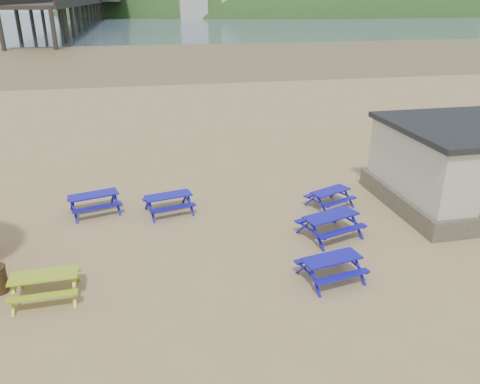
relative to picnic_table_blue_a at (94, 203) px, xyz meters
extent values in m
plane|color=tan|center=(4.08, -3.03, -0.37)|extent=(400.00, 400.00, 0.00)
plane|color=brown|center=(4.08, 51.97, -0.36)|extent=(400.00, 400.00, 0.00)
plane|color=#4A5C6A|center=(4.08, 166.97, -0.36)|extent=(400.00, 400.00, 0.00)
cube|color=#1416A9|center=(0.00, 0.00, 0.34)|extent=(1.86, 1.11, 0.05)
cube|color=#1416A9|center=(-0.15, 0.56, 0.07)|extent=(1.75, 0.69, 0.05)
cube|color=#1416A9|center=(0.15, -0.56, 0.07)|extent=(1.75, 0.69, 0.05)
cube|color=#1416A9|center=(2.69, -0.57, 0.31)|extent=(1.78, 1.00, 0.05)
cube|color=#1416A9|center=(2.57, -0.02, 0.05)|extent=(1.69, 0.59, 0.05)
cube|color=#1416A9|center=(2.81, -1.11, 0.05)|extent=(1.69, 0.59, 0.05)
cube|color=#1416A9|center=(8.72, -1.27, 0.27)|extent=(1.69, 1.17, 0.04)
cube|color=#1416A9|center=(8.52, -0.79, 0.03)|extent=(1.54, 0.81, 0.04)
cube|color=#1416A9|center=(8.93, -1.76, 0.03)|extent=(1.54, 0.81, 0.04)
cube|color=#1416A9|center=(6.85, -6.00, 0.31)|extent=(1.76, 0.95, 0.05)
cube|color=#1416A9|center=(6.75, -5.45, 0.05)|extent=(1.68, 0.54, 0.05)
cube|color=#1416A9|center=(6.96, -6.54, 0.05)|extent=(1.68, 0.54, 0.05)
cube|color=#1416A9|center=(7.82, -3.55, 0.39)|extent=(2.00, 1.25, 0.05)
cube|color=#1416A9|center=(7.63, -2.95, 0.10)|extent=(1.86, 0.81, 0.05)
cube|color=#1416A9|center=(8.00, -4.14, 0.10)|extent=(1.86, 0.81, 0.05)
cube|color=#AEC70F|center=(-0.85, -5.28, 0.33)|extent=(1.73, 0.72, 0.05)
cube|color=#AEC70F|center=(-0.87, -4.71, 0.06)|extent=(1.72, 0.30, 0.05)
cube|color=#AEC70F|center=(-0.83, -5.85, 0.06)|extent=(1.72, 0.30, 0.05)
cube|color=#665B4C|center=(14.58, -2.03, -0.02)|extent=(7.40, 5.40, 0.70)
cube|color=black|center=(-13.92, 171.97, 5.63)|extent=(9.00, 220.00, 0.60)
ellipsoid|color=#2D4C1E|center=(94.08, 226.97, -10.37)|extent=(264.00, 144.00, 108.00)
camera|label=1|loc=(2.03, -16.53, 7.02)|focal=35.00mm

